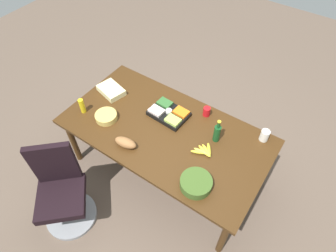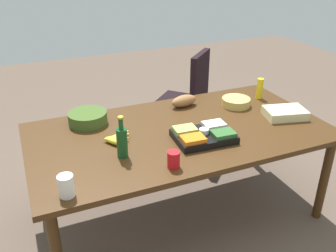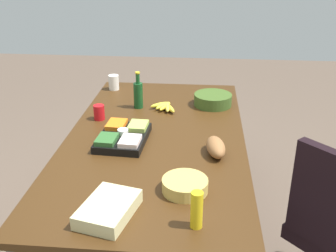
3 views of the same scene
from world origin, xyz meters
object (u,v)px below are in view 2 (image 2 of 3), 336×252
conference_table (180,138)px  office_chair (185,109)px  wine_bottle (122,141)px  mustard_bottle (260,88)px  mayo_jar (66,186)px  chip_bowl (236,102)px  red_solo_cup (174,159)px  salad_bowl (88,118)px  banana_bunch (117,138)px  bread_loaf (184,101)px  sheet_cake (285,113)px  veggie_tray (204,135)px

conference_table → office_chair: (0.56, 1.08, -0.30)m
wine_bottle → mustard_bottle: bearing=18.9°
mayo_jar → chip_bowl: bearing=24.5°
conference_table → red_solo_cup: bearing=-119.5°
office_chair → salad_bowl: 1.43m
salad_bowl → banana_bunch: bearing=-71.3°
office_chair → conference_table: bearing=-117.5°
conference_table → bread_loaf: 0.47m
red_solo_cup → mustard_bottle: 1.39m
office_chair → banana_bunch: 1.54m
sheet_cake → conference_table: bearing=172.2°
conference_table → mustard_bottle: size_ratio=12.12×
banana_bunch → red_solo_cup: 0.52m
salad_bowl → mustard_bottle: bearing=-3.4°
office_chair → red_solo_cup: office_chair is taller
sheet_cake → salad_bowl: 1.58m
sheet_cake → mustard_bottle: size_ratio=1.73×
sheet_cake → mayo_jar: (-1.80, -0.36, 0.03)m
conference_table → chip_bowl: chip_bowl is taller
conference_table → sheet_cake: bearing=-7.8°
mayo_jar → mustard_bottle: bearing=22.8°
conference_table → salad_bowl: 0.73m
mustard_bottle → chip_bowl: size_ratio=0.76×
salad_bowl → mustard_bottle: (1.54, -0.09, 0.05)m
conference_table → veggie_tray: veggie_tray is taller
bread_loaf → red_solo_cup: 0.97m
banana_bunch → salad_bowl: size_ratio=0.72×
office_chair → red_solo_cup: bearing=-118.1°
veggie_tray → chip_bowl: 0.70m
veggie_tray → salad_bowl: (-0.71, 0.59, 0.01)m
sheet_cake → chip_bowl: bearing=124.2°
banana_bunch → chip_bowl: bearing=10.7°
sheet_cake → salad_bowl: salad_bowl is taller
conference_table → mustard_bottle: mustard_bottle is taller
banana_bunch → red_solo_cup: red_solo_cup is taller
mustard_bottle → chip_bowl: mustard_bottle is taller
mustard_bottle → mayo_jar: 2.00m
red_solo_cup → chip_bowl: (0.89, 0.68, -0.02)m
salad_bowl → mayo_jar: mayo_jar is taller
conference_table → red_solo_cup: red_solo_cup is taller
banana_bunch → conference_table: bearing=-2.2°
conference_table → salad_bowl: (-0.61, 0.39, 0.11)m
wine_bottle → mayo_jar: 0.50m
conference_table → mustard_bottle: 0.99m
mustard_bottle → wine_bottle: size_ratio=0.63×
sheet_cake → banana_bunch: (-1.37, 0.14, -0.01)m
veggie_tray → wine_bottle: (-0.60, 0.01, 0.08)m
salad_bowl → veggie_tray: bearing=-39.9°
banana_bunch → bread_loaf: (0.71, 0.38, 0.02)m
veggie_tray → mustard_bottle: 0.97m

